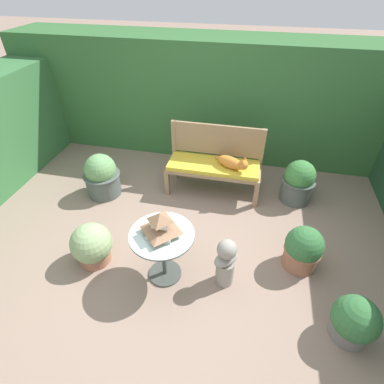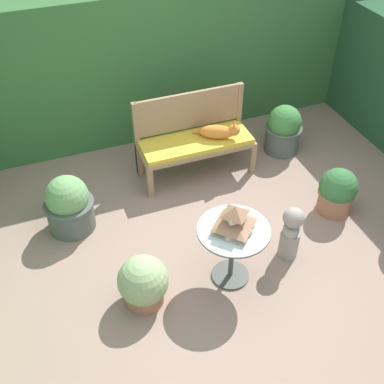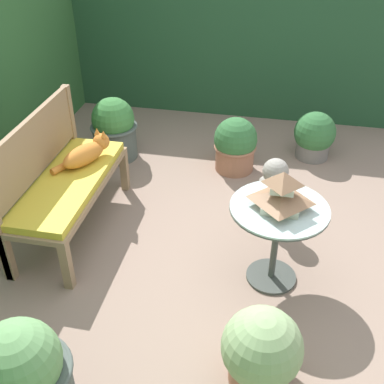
{
  "view_description": "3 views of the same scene",
  "coord_description": "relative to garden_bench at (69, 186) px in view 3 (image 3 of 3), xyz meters",
  "views": [
    {
      "loc": [
        0.68,
        -2.16,
        2.63
      ],
      "look_at": [
        0.07,
        0.6,
        0.43
      ],
      "focal_mm": 28.0,
      "sensor_mm": 36.0,
      "label": 1
    },
    {
      "loc": [
        -1.35,
        -2.83,
        3.45
      ],
      "look_at": [
        -0.11,
        0.45,
        0.43
      ],
      "focal_mm": 45.0,
      "sensor_mm": 36.0,
      "label": 2
    },
    {
      "loc": [
        -2.49,
        -0.25,
        2.35
      ],
      "look_at": [
        0.31,
        0.32,
        0.41
      ],
      "focal_mm": 45.0,
      "sensor_mm": 36.0,
      "label": 3
    }
  ],
  "objects": [
    {
      "name": "potted_plant_path_edge",
      "position": [
        1.5,
        -1.81,
        -0.17
      ],
      "size": [
        0.39,
        0.39,
        0.46
      ],
      "color": "slate",
      "rests_on": "ground"
    },
    {
      "name": "foliage_hedge_right",
      "position": [
        2.62,
        -1.0,
        0.34
      ],
      "size": [
        0.7,
        3.67,
        1.45
      ],
      "primitive_type": "cube",
      "color": "#234C2D",
      "rests_on": "ground"
    },
    {
      "name": "potted_plant_bench_right",
      "position": [
        -1.48,
        -0.38,
        -0.1
      ],
      "size": [
        0.5,
        0.5,
        0.61
      ],
      "color": "#4C5651",
      "rests_on": "ground"
    },
    {
      "name": "bench_backrest",
      "position": [
        0.0,
        0.22,
        0.26
      ],
      "size": [
        1.27,
        0.06,
        0.92
      ],
      "color": "#937556",
      "rests_on": "ground"
    },
    {
      "name": "garden_bust",
      "position": [
        0.37,
        -1.48,
        -0.09
      ],
      "size": [
        0.29,
        0.31,
        0.58
      ],
      "rotation": [
        0.0,
        0.0,
        0.88
      ],
      "color": "gray",
      "rests_on": "ground"
    },
    {
      "name": "ground",
      "position": [
        -0.23,
        -1.23,
        -0.39
      ],
      "size": [
        30.0,
        30.0,
        0.0
      ],
      "primitive_type": "plane",
      "color": "gray"
    },
    {
      "name": "garden_bench",
      "position": [
        0.0,
        0.0,
        0.0
      ],
      "size": [
        1.27,
        0.48,
        0.46
      ],
      "color": "#937556",
      "rests_on": "ground"
    },
    {
      "name": "potted_plant_patio_mid",
      "position": [
        1.13,
        0.06,
        -0.1
      ],
      "size": [
        0.44,
        0.44,
        0.6
      ],
      "color": "#4C5651",
      "rests_on": "ground"
    },
    {
      "name": "potted_plant_hedge_corner",
      "position": [
        1.13,
        -1.1,
        -0.14
      ],
      "size": [
        0.39,
        0.39,
        0.51
      ],
      "color": "#9E664C",
      "rests_on": "ground"
    },
    {
      "name": "cat",
      "position": [
        0.25,
        -0.05,
        0.15
      ],
      "size": [
        0.45,
        0.35,
        0.22
      ],
      "rotation": [
        0.0,
        0.0,
        -0.45
      ],
      "color": "orange",
      "rests_on": "garden_bench"
    },
    {
      "name": "potted_plant_bench_left",
      "position": [
        -1.06,
        -1.51,
        -0.16
      ],
      "size": [
        0.44,
        0.44,
        0.48
      ],
      "color": "#9E664C",
      "rests_on": "ground"
    },
    {
      "name": "pagoda_birdhouse",
      "position": [
        -0.25,
        -1.53,
        0.32
      ],
      "size": [
        0.31,
        0.31,
        0.26
      ],
      "color": "beige",
      "rests_on": "patio_table"
    },
    {
      "name": "patio_table",
      "position": [
        -0.25,
        -1.53,
        0.08
      ],
      "size": [
        0.62,
        0.62,
        0.6
      ],
      "color": "#424742",
      "rests_on": "ground"
    }
  ]
}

